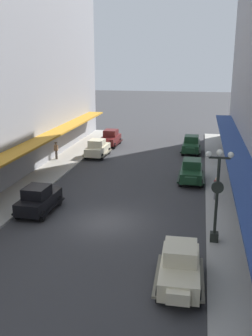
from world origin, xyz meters
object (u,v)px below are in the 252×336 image
parked_car_1 (192,171)px  pedestrian_1 (240,185)px  fire_hydrant (28,194)px  pedestrian_0 (216,188)px  parked_car_5 (191,144)px  parked_car_3 (180,266)px  parked_car_4 (110,138)px  pedestrian_2 (56,151)px  lamp_post_with_clock (217,192)px  parked_car_2 (98,148)px  pedestrian_3 (252,250)px  parked_car_0 (39,199)px

parked_car_1 → pedestrian_1: (3.54, -3.35, 0.07)m
fire_hydrant → pedestrian_0: (13.01, 2.54, 0.43)m
parked_car_1 → parked_car_5: same height
parked_car_3 → parked_car_4: same height
pedestrian_2 → lamp_post_with_clock: bearing=-45.5°
parked_car_2 → pedestrian_1: parked_car_2 is taller
parked_car_3 → pedestrian_0: (1.88, 10.93, 0.05)m
pedestrian_1 → parked_car_5: bearing=106.0°
parked_car_3 → parked_car_1: bearing=89.8°
parked_car_3 → lamp_post_with_clock: lamp_post_with_clock is taller
pedestrian_0 → pedestrian_2: size_ratio=0.98×
parked_car_4 → pedestrian_3: 28.11m
parked_car_3 → pedestrian_3: parked_car_3 is taller
parked_car_5 → parked_car_0: bearing=-116.6°
parked_car_2 → pedestrian_3: bearing=-56.6°
parked_car_0 → pedestrian_2: size_ratio=2.57×
parked_car_3 → parked_car_0: bearing=145.0°
pedestrian_2 → pedestrian_3: bearing=-46.4°
parked_car_0 → pedestrian_2: 13.35m
fire_hydrant → parked_car_0: bearing=-47.2°
parked_car_0 → pedestrian_3: parked_car_0 is taller
parked_car_0 → pedestrian_3: size_ratio=2.62×
parked_car_4 → parked_car_0: bearing=-90.0°
parked_car_3 → pedestrian_1: bearing=73.1°
pedestrian_0 → parked_car_4: bearing=125.4°
parked_car_5 → fire_hydrant: bearing=-122.7°
parked_car_5 → pedestrian_3: (3.58, -23.22, 0.05)m
parked_car_0 → lamp_post_with_clock: 11.61m
parked_car_0 → parked_car_2: 15.09m
parked_car_0 → parked_car_4: 20.36m
pedestrian_1 → fire_hydrant: bearing=-166.9°
parked_car_1 → fire_hydrant: parked_car_1 is taller
parked_car_1 → pedestrian_0: (1.82, -4.26, 0.05)m
pedestrian_1 → pedestrian_2: same height
parked_car_2 → fire_hydrant: (-1.45, -13.40, -0.38)m
parked_car_3 → pedestrian_0: 11.09m
parked_car_5 → pedestrian_3: bearing=-81.2°
parked_car_1 → pedestrian_2: bearing=162.0°
parked_car_3 → pedestrian_0: size_ratio=2.62×
parked_car_2 → fire_hydrant: 13.48m
pedestrian_2 → parked_car_0: bearing=-73.8°
lamp_post_with_clock → pedestrian_0: (0.26, 6.57, -2.00)m
pedestrian_2 → parked_car_2: bearing=32.1°
parked_car_4 → lamp_post_with_clock: size_ratio=0.83×
parked_car_1 → parked_car_4: 15.30m
pedestrian_0 → pedestrian_1: (1.72, 0.90, 0.02)m
parked_car_0 → parked_car_5: (9.29, 18.60, 0.00)m
parked_car_3 → lamp_post_with_clock: bearing=69.6°
pedestrian_3 → parked_car_2: bearing=123.4°
lamp_post_with_clock → pedestrian_1: 7.98m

